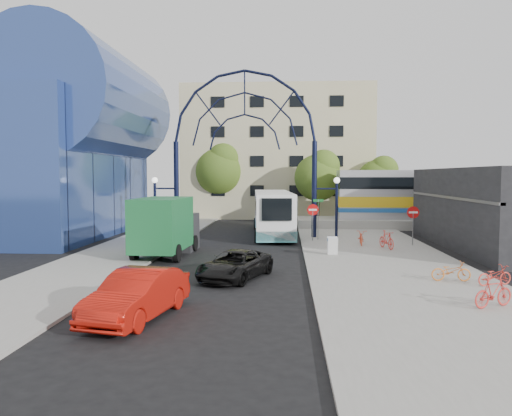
# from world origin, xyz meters

# --- Properties ---
(ground) EXTENTS (120.00, 120.00, 0.00)m
(ground) POSITION_xyz_m (0.00, 0.00, 0.00)
(ground) COLOR black
(ground) RESTS_ON ground
(sidewalk_east) EXTENTS (8.00, 56.00, 0.12)m
(sidewalk_east) POSITION_xyz_m (8.00, 4.00, 0.06)
(sidewalk_east) COLOR gray
(sidewalk_east) RESTS_ON ground
(plaza_west) EXTENTS (5.00, 50.00, 0.12)m
(plaza_west) POSITION_xyz_m (-6.50, 6.00, 0.06)
(plaza_west) COLOR gray
(plaza_west) RESTS_ON ground
(gateway_arch) EXTENTS (13.64, 0.44, 12.10)m
(gateway_arch) POSITION_xyz_m (0.00, 14.00, 8.56)
(gateway_arch) COLOR black
(gateway_arch) RESTS_ON ground
(stop_sign) EXTENTS (0.80, 0.07, 2.50)m
(stop_sign) POSITION_xyz_m (4.80, 12.00, 1.99)
(stop_sign) COLOR slate
(stop_sign) RESTS_ON sidewalk_east
(do_not_enter_sign) EXTENTS (0.76, 0.07, 2.48)m
(do_not_enter_sign) POSITION_xyz_m (11.00, 10.00, 1.98)
(do_not_enter_sign) COLOR slate
(do_not_enter_sign) RESTS_ON sidewalk_east
(street_name_sign) EXTENTS (0.70, 0.70, 2.80)m
(street_name_sign) POSITION_xyz_m (5.20, 12.60, 2.13)
(street_name_sign) COLOR slate
(street_name_sign) RESTS_ON sidewalk_east
(sandwich_board) EXTENTS (0.55, 0.61, 0.99)m
(sandwich_board) POSITION_xyz_m (5.60, 5.98, 0.74)
(sandwich_board) COLOR white
(sandwich_board) RESTS_ON sidewalk_east
(transit_hall) EXTENTS (16.50, 18.00, 14.50)m
(transit_hall) POSITION_xyz_m (-15.30, 15.00, 6.70)
(transit_hall) COLOR navy
(transit_hall) RESTS_ON ground
(commercial_block_east) EXTENTS (6.00, 16.00, 5.00)m
(commercial_block_east) POSITION_xyz_m (16.00, 10.00, 2.50)
(commercial_block_east) COLOR black
(commercial_block_east) RESTS_ON ground
(apartment_block) EXTENTS (20.00, 12.10, 14.00)m
(apartment_block) POSITION_xyz_m (2.00, 34.97, 7.00)
(apartment_block) COLOR #C5B989
(apartment_block) RESTS_ON ground
(train_platform) EXTENTS (32.00, 5.00, 0.80)m
(train_platform) POSITION_xyz_m (20.00, 22.00, 0.40)
(train_platform) COLOR gray
(train_platform) RESTS_ON ground
(train_car) EXTENTS (25.10, 3.05, 4.20)m
(train_car) POSITION_xyz_m (20.00, 22.00, 2.90)
(train_car) COLOR #B7B7BC
(train_car) RESTS_ON train_platform
(tree_north_a) EXTENTS (4.48, 4.48, 7.00)m
(tree_north_a) POSITION_xyz_m (6.12, 25.93, 4.61)
(tree_north_a) COLOR #382314
(tree_north_a) RESTS_ON ground
(tree_north_b) EXTENTS (5.12, 5.12, 8.00)m
(tree_north_b) POSITION_xyz_m (-3.88, 29.93, 5.27)
(tree_north_b) COLOR #382314
(tree_north_b) RESTS_ON ground
(tree_north_c) EXTENTS (4.16, 4.16, 6.50)m
(tree_north_c) POSITION_xyz_m (12.12, 27.93, 4.28)
(tree_north_c) COLOR #382314
(tree_north_c) RESTS_ON ground
(city_bus) EXTENTS (3.51, 12.15, 3.29)m
(city_bus) POSITION_xyz_m (1.97, 16.06, 1.72)
(city_bus) COLOR white
(city_bus) RESTS_ON ground
(green_truck) EXTENTS (2.78, 6.67, 3.31)m
(green_truck) POSITION_xyz_m (-3.75, 5.75, 1.65)
(green_truck) COLOR black
(green_truck) RESTS_ON ground
(black_suv) EXTENTS (3.49, 4.92, 1.25)m
(black_suv) POSITION_xyz_m (0.77, -0.34, 0.62)
(black_suv) COLOR black
(black_suv) RESTS_ON ground
(red_sedan) EXTENTS (2.53, 4.93, 1.55)m
(red_sedan) POSITION_xyz_m (-1.68, -6.60, 0.77)
(red_sedan) COLOR #B0140A
(red_sedan) RESTS_ON ground
(bike_near_a) EXTENTS (0.79, 1.87, 0.95)m
(bike_near_a) POSITION_xyz_m (7.79, 10.07, 0.60)
(bike_near_a) COLOR #EE522F
(bike_near_a) RESTS_ON sidewalk_east
(bike_near_b) EXTENTS (1.00, 1.87, 1.08)m
(bike_near_b) POSITION_xyz_m (9.07, 8.48, 0.66)
(bike_near_b) COLOR red
(bike_near_b) RESTS_ON sidewalk_east
(bike_far_a) EXTENTS (1.62, 0.61, 0.84)m
(bike_far_a) POSITION_xyz_m (9.91, -0.78, 0.54)
(bike_far_a) COLOR orange
(bike_far_a) RESTS_ON sidewalk_east
(bike_far_b) EXTENTS (1.69, 1.15, 0.99)m
(bike_far_b) POSITION_xyz_m (9.95, -4.96, 0.62)
(bike_far_b) COLOR red
(bike_far_b) RESTS_ON sidewalk_east
(bike_far_c) EXTENTS (1.65, 1.03, 0.82)m
(bike_far_c) POSITION_xyz_m (11.39, -1.51, 0.53)
(bike_far_c) COLOR red
(bike_far_c) RESTS_ON sidewalk_east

